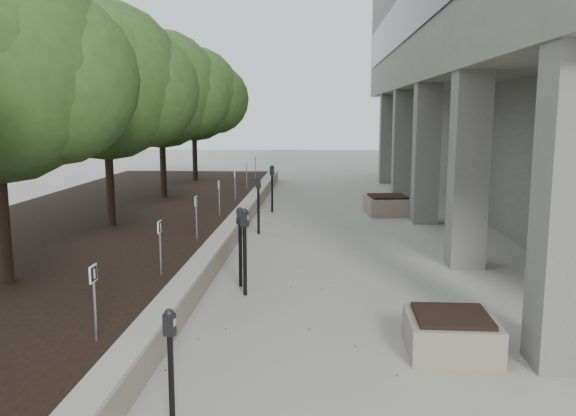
% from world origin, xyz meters
% --- Properties ---
extents(ground, '(90.00, 90.00, 0.00)m').
position_xyz_m(ground, '(0.00, 0.00, 0.00)').
color(ground, '#9D9890').
rests_on(ground, ground).
extents(retaining_wall, '(0.39, 26.00, 0.50)m').
position_xyz_m(retaining_wall, '(-1.82, 9.00, 0.25)').
color(retaining_wall, gray).
rests_on(retaining_wall, ground).
extents(planting_bed, '(7.00, 26.00, 0.40)m').
position_xyz_m(planting_bed, '(-5.50, 9.00, 0.20)').
color(planting_bed, black).
rests_on(planting_bed, ground).
extents(crabapple_tree_3, '(4.60, 4.00, 5.44)m').
position_xyz_m(crabapple_tree_3, '(-4.80, 8.00, 3.12)').
color(crabapple_tree_3, '#29491C').
rests_on(crabapple_tree_3, planting_bed).
extents(crabapple_tree_4, '(4.60, 4.00, 5.44)m').
position_xyz_m(crabapple_tree_4, '(-4.80, 13.00, 3.12)').
color(crabapple_tree_4, '#29491C').
rests_on(crabapple_tree_4, planting_bed).
extents(crabapple_tree_5, '(4.60, 4.00, 5.44)m').
position_xyz_m(crabapple_tree_5, '(-4.80, 18.00, 3.12)').
color(crabapple_tree_5, '#29491C').
rests_on(crabapple_tree_5, planting_bed).
extents(parking_sign_2, '(0.04, 0.22, 0.96)m').
position_xyz_m(parking_sign_2, '(-2.35, 0.50, 0.88)').
color(parking_sign_2, black).
rests_on(parking_sign_2, planting_bed).
extents(parking_sign_3, '(0.04, 0.22, 0.96)m').
position_xyz_m(parking_sign_3, '(-2.35, 3.50, 0.88)').
color(parking_sign_3, black).
rests_on(parking_sign_3, planting_bed).
extents(parking_sign_4, '(0.04, 0.22, 0.96)m').
position_xyz_m(parking_sign_4, '(-2.35, 6.50, 0.88)').
color(parking_sign_4, black).
rests_on(parking_sign_4, planting_bed).
extents(parking_sign_5, '(0.04, 0.22, 0.96)m').
position_xyz_m(parking_sign_5, '(-2.35, 9.50, 0.88)').
color(parking_sign_5, black).
rests_on(parking_sign_5, planting_bed).
extents(parking_sign_6, '(0.04, 0.22, 0.96)m').
position_xyz_m(parking_sign_6, '(-2.35, 12.50, 0.88)').
color(parking_sign_6, black).
rests_on(parking_sign_6, planting_bed).
extents(parking_sign_7, '(0.04, 0.22, 0.96)m').
position_xyz_m(parking_sign_7, '(-2.35, 15.50, 0.88)').
color(parking_sign_7, black).
rests_on(parking_sign_7, planting_bed).
extents(parking_sign_8, '(0.04, 0.22, 0.96)m').
position_xyz_m(parking_sign_8, '(-2.35, 18.50, 0.88)').
color(parking_sign_8, black).
rests_on(parking_sign_8, planting_bed).
extents(parking_meter_1, '(0.15, 0.12, 1.31)m').
position_xyz_m(parking_meter_1, '(-1.06, -0.90, 0.65)').
color(parking_meter_1, black).
rests_on(parking_meter_1, ground).
extents(parking_meter_2, '(0.17, 0.14, 1.55)m').
position_xyz_m(parking_meter_2, '(-0.92, 3.72, 0.77)').
color(parking_meter_2, black).
rests_on(parking_meter_2, ground).
extents(parking_meter_3, '(0.18, 0.15, 1.49)m').
position_xyz_m(parking_meter_3, '(-1.07, 4.24, 0.74)').
color(parking_meter_3, black).
rests_on(parking_meter_3, ground).
extents(parking_meter_4, '(0.17, 0.13, 1.54)m').
position_xyz_m(parking_meter_4, '(-1.24, 9.07, 0.77)').
color(parking_meter_4, black).
rests_on(parking_meter_4, ground).
extents(parking_meter_5, '(0.17, 0.14, 1.52)m').
position_xyz_m(parking_meter_5, '(-1.17, 12.56, 0.76)').
color(parking_meter_5, black).
rests_on(parking_meter_5, ground).
extents(planter_front, '(1.18, 1.18, 0.54)m').
position_xyz_m(planter_front, '(2.14, 1.35, 0.27)').
color(planter_front, gray).
rests_on(planter_front, ground).
extents(planter_back, '(1.47, 1.47, 0.61)m').
position_xyz_m(planter_back, '(2.49, 12.32, 0.31)').
color(planter_back, gray).
rests_on(planter_back, ground).
extents(berry_scatter, '(3.30, 14.10, 0.02)m').
position_xyz_m(berry_scatter, '(-0.10, 5.00, 0.01)').
color(berry_scatter, maroon).
rests_on(berry_scatter, ground).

